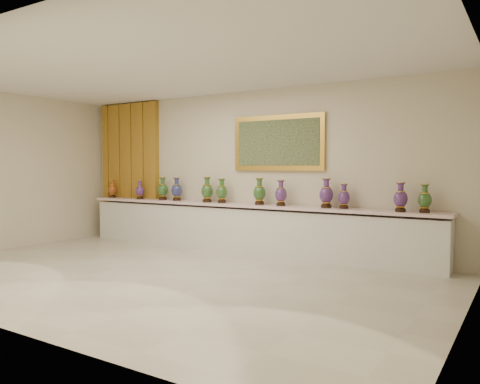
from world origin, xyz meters
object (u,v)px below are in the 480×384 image
object	(u,v)px
vase_0	(113,189)
vase_2	(163,190)
counter	(242,229)
vase_1	(140,191)

from	to	relation	value
vase_0	vase_2	xyz separation A→B (m)	(1.45, 0.03, 0.03)
vase_0	vase_2	bearing A→B (deg)	1.36
counter	vase_1	bearing A→B (deg)	-179.09
vase_0	vase_1	world-z (taller)	vase_0
vase_1	vase_2	xyz separation A→B (m)	(0.59, 0.06, 0.03)
vase_1	vase_2	bearing A→B (deg)	5.60
counter	vase_1	distance (m)	2.61
counter	vase_0	xyz separation A→B (m)	(-3.39, -0.02, 0.64)
counter	vase_2	xyz separation A→B (m)	(-1.94, 0.02, 0.68)
vase_0	counter	bearing A→B (deg)	0.29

